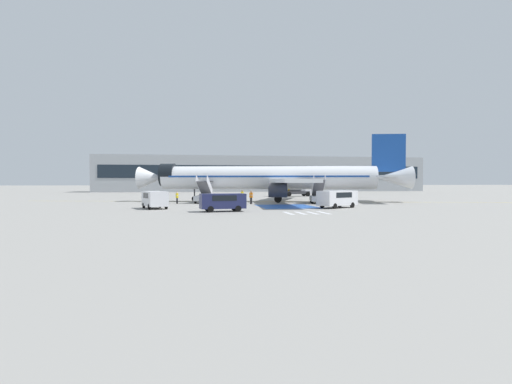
{
  "coord_description": "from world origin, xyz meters",
  "views": [
    {
      "loc": [
        -12.32,
        -60.48,
        3.05
      ],
      "look_at": [
        -2.63,
        -2.98,
        1.56
      ],
      "focal_mm": 28.0,
      "sensor_mm": 36.0,
      "label": 1
    }
  ],
  "objects_px": {
    "fuel_tanker": "(291,188)",
    "service_van_2": "(337,198)",
    "service_van_1": "(223,201)",
    "traffic_cone_0": "(352,202)",
    "ground_crew_3": "(347,196)",
    "boarding_stairs_forward": "(205,196)",
    "service_van_0": "(155,198)",
    "airliner": "(272,178)",
    "ground_crew_2": "(177,197)",
    "ground_crew_0": "(242,195)",
    "terminal_building": "(264,174)",
    "boarding_stairs_aft": "(318,196)",
    "ground_crew_1": "(251,196)"
  },
  "relations": [
    {
      "from": "fuel_tanker",
      "to": "service_van_2",
      "type": "xyz_separation_m",
      "value": [
        -4.0,
        -36.99,
        -0.51
      ]
    },
    {
      "from": "service_van_1",
      "to": "traffic_cone_0",
      "type": "distance_m",
      "value": 21.75
    },
    {
      "from": "ground_crew_3",
      "to": "boarding_stairs_forward",
      "type": "bearing_deg",
      "value": 98.09
    },
    {
      "from": "service_van_2",
      "to": "traffic_cone_0",
      "type": "bearing_deg",
      "value": 117.08
    },
    {
      "from": "service_van_0",
      "to": "airliner",
      "type": "bearing_deg",
      "value": -159.83
    },
    {
      "from": "fuel_tanker",
      "to": "ground_crew_2",
      "type": "distance_m",
      "value": 33.8
    },
    {
      "from": "fuel_tanker",
      "to": "ground_crew_0",
      "type": "bearing_deg",
      "value": -32.91
    },
    {
      "from": "airliner",
      "to": "traffic_cone_0",
      "type": "relative_size",
      "value": 70.47
    },
    {
      "from": "service_van_2",
      "to": "ground_crew_3",
      "type": "bearing_deg",
      "value": 122.26
    },
    {
      "from": "traffic_cone_0",
      "to": "ground_crew_0",
      "type": "bearing_deg",
      "value": 161.25
    },
    {
      "from": "service_van_2",
      "to": "ground_crew_3",
      "type": "relative_size",
      "value": 3.1
    },
    {
      "from": "airliner",
      "to": "traffic_cone_0",
      "type": "xyz_separation_m",
      "value": [
        9.54,
        -7.97,
        -3.36
      ]
    },
    {
      "from": "ground_crew_0",
      "to": "terminal_building",
      "type": "xyz_separation_m",
      "value": [
        16.56,
        69.83,
        4.44
      ]
    },
    {
      "from": "boarding_stairs_forward",
      "to": "service_van_2",
      "type": "xyz_separation_m",
      "value": [
        14.9,
        -13.5,
        0.22
      ]
    },
    {
      "from": "service_van_0",
      "to": "traffic_cone_0",
      "type": "distance_m",
      "value": 26.53
    },
    {
      "from": "service_van_1",
      "to": "terminal_building",
      "type": "height_order",
      "value": "terminal_building"
    },
    {
      "from": "airliner",
      "to": "service_van_2",
      "type": "relative_size",
      "value": 7.66
    },
    {
      "from": "service_van_2",
      "to": "boarding_stairs_forward",
      "type": "bearing_deg",
      "value": -161.12
    },
    {
      "from": "boarding_stairs_aft",
      "to": "ground_crew_2",
      "type": "distance_m",
      "value": 19.79
    },
    {
      "from": "airliner",
      "to": "traffic_cone_0",
      "type": "distance_m",
      "value": 12.88
    },
    {
      "from": "airliner",
      "to": "ground_crew_2",
      "type": "height_order",
      "value": "airliner"
    },
    {
      "from": "traffic_cone_0",
      "to": "boarding_stairs_forward",
      "type": "bearing_deg",
      "value": 163.16
    },
    {
      "from": "boarding_stairs_aft",
      "to": "ground_crew_0",
      "type": "bearing_deg",
      "value": 178.96
    },
    {
      "from": "service_van_1",
      "to": "terminal_building",
      "type": "bearing_deg",
      "value": -21.09
    },
    {
      "from": "boarding_stairs_aft",
      "to": "traffic_cone_0",
      "type": "height_order",
      "value": "boarding_stairs_aft"
    },
    {
      "from": "boarding_stairs_forward",
      "to": "boarding_stairs_aft",
      "type": "xyz_separation_m",
      "value": [
        15.82,
        -3.81,
        0.02
      ]
    },
    {
      "from": "airliner",
      "to": "ground_crew_0",
      "type": "bearing_deg",
      "value": 134.29
    },
    {
      "from": "fuel_tanker",
      "to": "traffic_cone_0",
      "type": "relative_size",
      "value": 15.7
    },
    {
      "from": "service_van_0",
      "to": "terminal_building",
      "type": "xyz_separation_m",
      "value": [
        27.94,
        80.1,
        4.34
      ]
    },
    {
      "from": "service_van_0",
      "to": "ground_crew_0",
      "type": "xyz_separation_m",
      "value": [
        11.37,
        10.27,
        -0.1
      ]
    },
    {
      "from": "boarding_stairs_aft",
      "to": "fuel_tanker",
      "type": "height_order",
      "value": "boarding_stairs_aft"
    },
    {
      "from": "ground_crew_3",
      "to": "ground_crew_2",
      "type": "bearing_deg",
      "value": 103.6
    },
    {
      "from": "ground_crew_0",
      "to": "boarding_stairs_aft",
      "type": "bearing_deg",
      "value": -132.32
    },
    {
      "from": "ground_crew_1",
      "to": "traffic_cone_0",
      "type": "bearing_deg",
      "value": -157.87
    },
    {
      "from": "service_van_0",
      "to": "ground_crew_3",
      "type": "xyz_separation_m",
      "value": [
        25.95,
        6.96,
        -0.19
      ]
    },
    {
      "from": "fuel_tanker",
      "to": "service_van_1",
      "type": "height_order",
      "value": "fuel_tanker"
    },
    {
      "from": "fuel_tanker",
      "to": "service_van_2",
      "type": "distance_m",
      "value": 37.21
    },
    {
      "from": "boarding_stairs_forward",
      "to": "service_van_2",
      "type": "relative_size",
      "value": 1.02
    },
    {
      "from": "airliner",
      "to": "boarding_stairs_forward",
      "type": "height_order",
      "value": "airliner"
    },
    {
      "from": "service_van_0",
      "to": "ground_crew_2",
      "type": "distance_m",
      "value": 10.09
    },
    {
      "from": "boarding_stairs_aft",
      "to": "traffic_cone_0",
      "type": "bearing_deg",
      "value": -14.95
    },
    {
      "from": "service_van_0",
      "to": "ground_crew_2",
      "type": "bearing_deg",
      "value": -121.4
    },
    {
      "from": "airliner",
      "to": "service_van_0",
      "type": "bearing_deg",
      "value": 142.47
    },
    {
      "from": "ground_crew_0",
      "to": "traffic_cone_0",
      "type": "relative_size",
      "value": 3.19
    },
    {
      "from": "fuel_tanker",
      "to": "terminal_building",
      "type": "relative_size",
      "value": 0.09
    },
    {
      "from": "service_van_2",
      "to": "terminal_building",
      "type": "xyz_separation_m",
      "value": [
        6.99,
        82.25,
        4.32
      ]
    },
    {
      "from": "airliner",
      "to": "ground_crew_3",
      "type": "height_order",
      "value": "airliner"
    },
    {
      "from": "ground_crew_1",
      "to": "service_van_0",
      "type": "bearing_deg",
      "value": 62.41
    },
    {
      "from": "service_van_0",
      "to": "boarding_stairs_aft",
      "type": "bearing_deg",
      "value": -179.74
    },
    {
      "from": "boarding_stairs_aft",
      "to": "service_van_0",
      "type": "distance_m",
      "value": 23.13
    }
  ]
}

